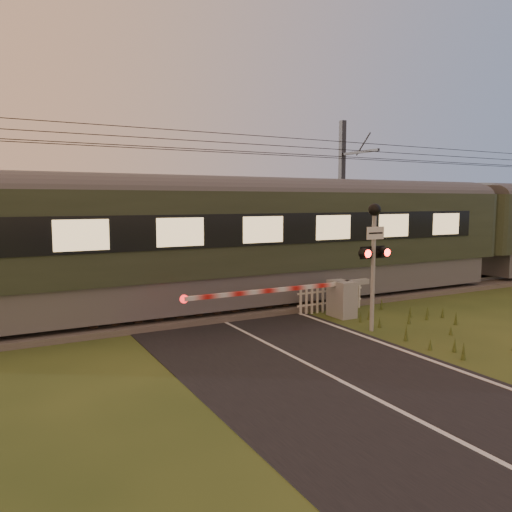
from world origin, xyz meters
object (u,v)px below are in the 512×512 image
train (470,231)px  picket_fence (331,298)px  boom_gate (335,298)px  crossing_signal (374,244)px  catenary_mast (342,201)px

train → picket_fence: (-9.36, -1.89, -1.98)m
boom_gate → crossing_signal: crossing_signal is taller
train → crossing_signal: 10.89m
train → boom_gate: bearing=-164.5°
boom_gate → catenary_mast: catenary_mast is taller
train → catenary_mast: 6.27m
boom_gate → catenary_mast: bearing=50.4°
boom_gate → catenary_mast: size_ratio=0.91×
picket_fence → catenary_mast: size_ratio=0.37×
train → picket_fence: size_ratio=17.05×
picket_fence → train: bearing=11.4°
boom_gate → picket_fence: 0.95m
boom_gate → crossing_signal: size_ratio=1.79×
crossing_signal → train: bearing=24.9°
boom_gate → catenary_mast: 7.14m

